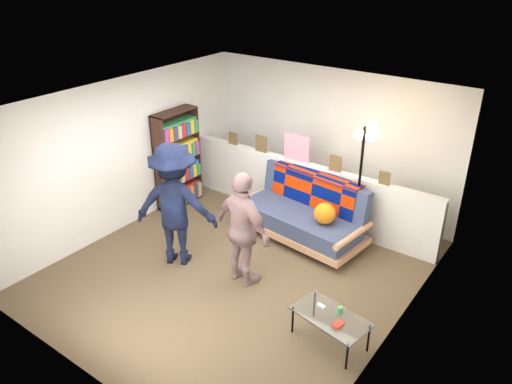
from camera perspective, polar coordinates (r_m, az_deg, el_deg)
ground at (r=7.19m, az=-1.90°, el=-8.68°), size 5.00×5.00×0.00m
room_shell at (r=6.73m, az=0.36°, el=4.97°), size 4.60×5.05×2.45m
half_wall_ledge at (r=8.23m, az=5.75°, el=0.05°), size 4.45×0.15×1.00m
ledge_decor at (r=8.04m, az=4.50°, el=4.75°), size 2.97×0.02×0.45m
futon_sofa at (r=7.75m, az=5.52°, el=-2.50°), size 2.10×1.17×0.86m
bookshelf at (r=8.67m, az=-8.94°, el=3.41°), size 0.28×0.85×1.70m
coffee_table at (r=5.87m, az=8.57°, el=-14.03°), size 0.96×0.64×0.46m
floor_lamp at (r=7.32m, az=12.23°, el=3.69°), size 0.40×0.36×1.95m
person_left at (r=7.00m, az=-9.24°, el=-1.46°), size 1.34×1.12×1.80m
person_right at (r=6.50m, az=-1.45°, el=-4.35°), size 1.00×0.57×1.61m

